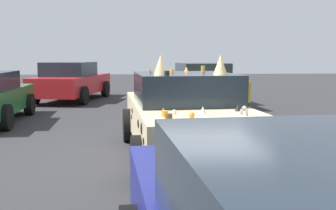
{
  "coord_description": "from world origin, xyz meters",
  "views": [
    {
      "loc": [
        -6.6,
        0.79,
        1.74
      ],
      "look_at": [
        0.0,
        0.3,
        0.9
      ],
      "focal_mm": 41.8,
      "sensor_mm": 36.0,
      "label": 1
    }
  ],
  "objects": [
    {
      "name": "ground_plane",
      "position": [
        0.0,
        0.0,
        0.0
      ],
      "size": [
        60.0,
        60.0,
        0.0
      ],
      "primitive_type": "plane",
      "color": "#2D2D30"
    },
    {
      "name": "parked_sedan_near_right",
      "position": [
        8.78,
        3.39,
        0.74
      ],
      "size": [
        4.73,
        2.68,
        1.49
      ],
      "rotation": [
        0.0,
        0.0,
        -0.2
      ],
      "color": "red",
      "rests_on": "ground"
    },
    {
      "name": "art_car_decorated",
      "position": [
        0.02,
        0.0,
        0.73
      ],
      "size": [
        4.44,
        2.29,
        1.75
      ],
      "rotation": [
        0.0,
        0.0,
        3.22
      ],
      "color": "beige",
      "rests_on": "ground"
    },
    {
      "name": "parked_sedan_behind_left",
      "position": [
        7.22,
        -1.54,
        0.73
      ],
      "size": [
        4.24,
        2.4,
        1.46
      ],
      "rotation": [
        0.0,
        0.0,
        3.25
      ],
      "color": "gold",
      "rests_on": "ground"
    }
  ]
}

